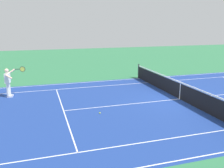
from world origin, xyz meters
The scene contains 6 objects.
ground_plane centered at (0.00, 0.00, 0.00)m, with size 60.00×60.00×0.00m, color #2D7247.
court_slab centered at (0.00, 0.00, 0.00)m, with size 24.20×11.40×0.00m, color navy.
court_line_markings centered at (0.00, 0.00, 0.00)m, with size 23.85×11.05×0.01m.
tennis_net centered at (0.00, 0.00, 0.49)m, with size 0.10×11.70×1.08m.
tennis_player_near centered at (9.08, -3.29, 0.93)m, with size 1.14×0.76×1.70m.
tennis_ball centered at (4.82, 0.88, 0.03)m, with size 0.07×0.07×0.07m, color #CCE01E.
Camera 1 is at (7.45, 11.27, 4.07)m, focal length 39.08 mm.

